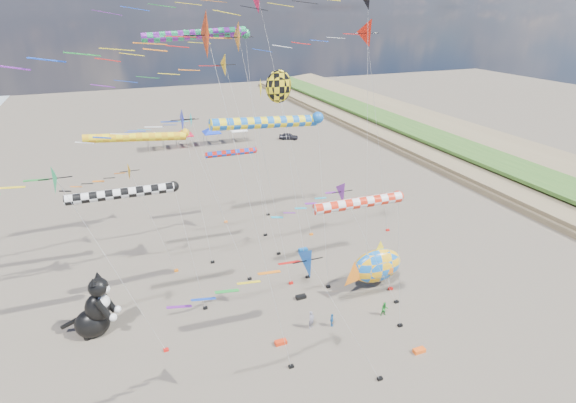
# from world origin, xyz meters

# --- Properties ---
(ground) EXTENTS (260.00, 260.00, 0.00)m
(ground) POSITION_xyz_m (0.00, 0.00, 0.00)
(ground) COLOR brown
(ground) RESTS_ON ground
(delta_kite_0) EXTENTS (14.47, 2.76, 22.56)m
(delta_kite_0) POSITION_xyz_m (9.61, 18.33, 20.92)
(delta_kite_0) COLOR red
(delta_kite_0) RESTS_ON ground
(delta_kite_1) EXTENTS (9.50, 1.87, 11.89)m
(delta_kite_1) POSITION_xyz_m (2.94, 6.55, 10.64)
(delta_kite_1) COLOR purple
(delta_kite_1) RESTS_ON ground
(delta_kite_2) EXTENTS (7.99, 1.76, 11.45)m
(delta_kite_2) POSITION_xyz_m (-12.35, 18.52, 10.22)
(delta_kite_2) COLOR yellow
(delta_kite_2) RESTS_ON ground
(delta_kite_4) EXTENTS (14.18, 2.13, 19.90)m
(delta_kite_4) POSITION_xyz_m (-4.49, 17.92, 18.46)
(delta_kite_4) COLOR yellow
(delta_kite_4) RESTS_ON ground
(delta_kite_5) EXTENTS (11.18, 2.07, 16.30)m
(delta_kite_5) POSITION_xyz_m (-7.53, 14.57, 14.93)
(delta_kite_5) COLOR #0818C6
(delta_kite_5) RESTS_ON ground
(delta_kite_6) EXTENTS (12.73, 2.37, 22.60)m
(delta_kite_6) POSITION_xyz_m (-4.27, 12.51, 21.11)
(delta_kite_6) COLOR orange
(delta_kite_6) RESTS_ON ground
(delta_kite_7) EXTENTS (11.73, 1.99, 11.55)m
(delta_kite_7) POSITION_xyz_m (-3.69, -0.38, 10.21)
(delta_kite_7) COLOR blue
(delta_kite_7) RESTS_ON ground
(delta_kite_8) EXTENTS (12.02, 2.51, 23.35)m
(delta_kite_8) POSITION_xyz_m (-7.31, 2.88, 21.82)
(delta_kite_8) COLOR #C62F04
(delta_kite_8) RESTS_ON ground
(delta_kite_10) EXTENTS (11.57, 2.08, 14.95)m
(delta_kite_10) POSITION_xyz_m (-16.14, 7.80, 13.57)
(delta_kite_10) COLOR #19864B
(delta_kite_10) RESTS_ON ground
(delta_kite_11) EXTENTS (10.24, 1.80, 13.40)m
(delta_kite_11) POSITION_xyz_m (-6.00, 27.16, 12.09)
(delta_kite_11) COLOR #16C5C8
(delta_kite_11) RESTS_ON ground
(windsock_0) EXTENTS (10.81, 0.89, 21.48)m
(windsock_0) POSITION_xyz_m (-4.19, 22.31, 20.97)
(windsock_0) COLOR #1B9755
(windsock_0) RESTS_ON ground
(windsock_1) EXTENTS (9.94, 0.89, 16.04)m
(windsock_1) POSITION_xyz_m (-1.74, 10.74, 15.54)
(windsock_1) COLOR blue
(windsock_1) RESTS_ON ground
(windsock_2) EXTENTS (9.80, 0.74, 13.70)m
(windsock_2) POSITION_xyz_m (-10.48, 18.76, 13.26)
(windsock_2) COLOR gold
(windsock_2) RESTS_ON ground
(windsock_3) EXTENTS (7.25, 0.71, 8.76)m
(windsock_3) POSITION_xyz_m (-0.47, 27.22, 8.35)
(windsock_3) COLOR red
(windsock_3) RESTS_ON ground
(windsock_4) EXTENTS (7.84, 0.78, 11.82)m
(windsock_4) POSITION_xyz_m (2.17, 3.82, 11.37)
(windsock_4) COLOR red
(windsock_4) RESTS_ON ground
(windsock_5) EXTENTS (8.96, 0.79, 11.66)m
(windsock_5) POSITION_xyz_m (-12.27, 11.71, 11.21)
(windsock_5) COLOR black
(windsock_5) RESTS_ON ground
(angelfish_kite) EXTENTS (3.74, 3.02, 18.70)m
(angelfish_kite) POSITION_xyz_m (0.16, 14.86, 17.23)
(angelfish_kite) COLOR yellow
(angelfish_kite) RESTS_ON ground
(cat_inflatable) EXTENTS (4.38, 3.23, 5.31)m
(cat_inflatable) POSITION_xyz_m (-15.88, 11.83, 2.66)
(cat_inflatable) COLOR black
(cat_inflatable) RESTS_ON ground
(fish_inflatable) EXTENTS (6.48, 2.99, 4.61)m
(fish_inflatable) POSITION_xyz_m (7.42, 9.39, 2.16)
(fish_inflatable) COLOR blue
(fish_inflatable) RESTS_ON ground
(person_adult) EXTENTS (0.66, 0.58, 1.51)m
(person_adult) POSITION_xyz_m (-0.27, 6.28, 0.76)
(person_adult) COLOR gray
(person_adult) RESTS_ON ground
(child_green) EXTENTS (0.64, 0.52, 1.24)m
(child_green) POSITION_xyz_m (5.93, 5.47, 0.62)
(child_green) COLOR #1D892A
(child_green) RESTS_ON ground
(child_blue) EXTENTS (0.61, 0.69, 1.11)m
(child_blue) POSITION_xyz_m (1.33, 5.88, 0.56)
(child_blue) COLOR #2168B1
(child_blue) RESTS_ON ground
(kite_bag_0) EXTENTS (0.90, 0.44, 0.30)m
(kite_bag_0) POSITION_xyz_m (5.96, 0.85, 0.15)
(kite_bag_0) COLOR #FC5A15
(kite_bag_0) RESTS_ON ground
(kite_bag_1) EXTENTS (0.90, 0.44, 0.30)m
(kite_bag_1) POSITION_xyz_m (-3.16, 5.40, 0.15)
(kite_bag_1) COLOR red
(kite_bag_1) RESTS_ON ground
(kite_bag_2) EXTENTS (0.90, 0.44, 0.30)m
(kite_bag_2) POSITION_xyz_m (0.50, 10.13, 0.15)
(kite_bag_2) COLOR black
(kite_bag_2) RESTS_ON ground
(kite_bag_3) EXTENTS (0.90, 0.44, 0.30)m
(kite_bag_3) POSITION_xyz_m (3.94, 17.62, 0.15)
(kite_bag_3) COLOR blue
(kite_bag_3) RESTS_ON ground
(tent_row) EXTENTS (19.20, 4.20, 3.80)m
(tent_row) POSITION_xyz_m (1.50, 60.00, 3.15)
(tent_row) COLOR silver
(tent_row) RESTS_ON ground
(parked_car) EXTENTS (3.86, 2.96, 1.23)m
(parked_car) POSITION_xyz_m (18.33, 58.00, 0.61)
(parked_car) COLOR #26262D
(parked_car) RESTS_ON ground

